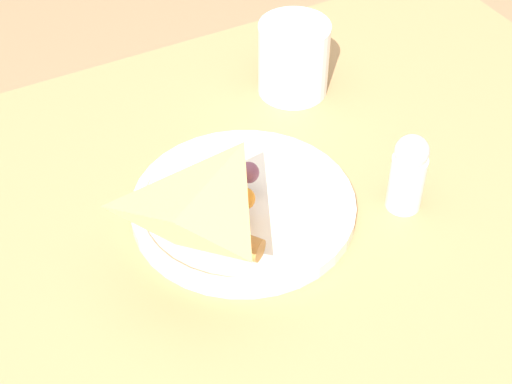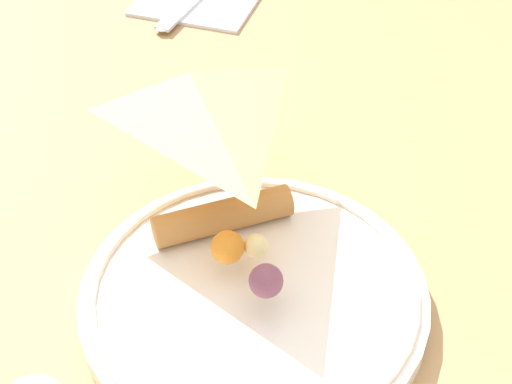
# 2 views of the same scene
# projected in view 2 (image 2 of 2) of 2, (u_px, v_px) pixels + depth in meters

# --- Properties ---
(dining_table) EXTENTS (1.10, 0.76, 0.77)m
(dining_table) POSITION_uv_depth(u_px,v_px,m) (215.00, 358.00, 0.66)
(dining_table) COLOR #A87F51
(dining_table) RESTS_ON ground_plane
(plate_pizza) EXTENTS (0.24, 0.24, 0.05)m
(plate_pizza) POSITION_uv_depth(u_px,v_px,m) (253.00, 290.00, 0.54)
(plate_pizza) COLOR silver
(plate_pizza) RESTS_ON dining_table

